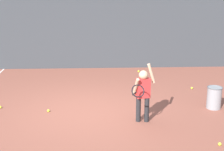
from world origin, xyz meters
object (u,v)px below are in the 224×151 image
tennis_ball_2 (220,144)px  tennis_ball_0 (48,111)px  tennis_ball_3 (192,88)px  tennis_ball_4 (139,71)px  ball_hopper (214,97)px  tennis_ball_5 (0,107)px  tennis_player (143,92)px

tennis_ball_2 → tennis_ball_0: bearing=151.9°
tennis_ball_3 → tennis_ball_4: (-1.35, 2.06, 0.00)m
tennis_ball_0 → tennis_ball_4: (2.71, 3.71, 0.00)m
ball_hopper → tennis_ball_5: (-5.42, 0.23, -0.26)m
tennis_ball_2 → tennis_ball_3: (0.48, 3.57, 0.00)m
tennis_ball_3 → tennis_ball_4: 2.46m
tennis_ball_3 → tennis_ball_5: same height
tennis_ball_2 → tennis_ball_5: size_ratio=1.00×
tennis_ball_2 → tennis_ball_3: size_ratio=1.00×
tennis_ball_3 → tennis_ball_4: size_ratio=1.00×
ball_hopper → tennis_ball_2: (-0.58, -1.98, -0.26)m
tennis_ball_2 → tennis_ball_3: same height
tennis_player → tennis_ball_2: tennis_player is taller
tennis_player → tennis_ball_2: (1.35, -1.22, -0.69)m
ball_hopper → tennis_ball_3: (-0.10, 1.58, -0.26)m
tennis_ball_3 → tennis_ball_0: bearing=-157.9°
tennis_player → tennis_ball_3: tennis_player is taller
ball_hopper → tennis_ball_2: bearing=-106.3°
tennis_player → ball_hopper: bearing=8.8°
ball_hopper → tennis_ball_2: ball_hopper is taller
tennis_ball_3 → tennis_ball_4: same height
tennis_ball_2 → tennis_ball_4: same height
ball_hopper → tennis_ball_3: size_ratio=8.52×
tennis_ball_2 → tennis_ball_4: size_ratio=1.00×
tennis_ball_2 → tennis_ball_4: bearing=98.8°
ball_hopper → tennis_ball_4: bearing=111.7°
tennis_ball_0 → tennis_ball_4: same height
tennis_ball_0 → tennis_ball_2: bearing=-28.1°
tennis_ball_4 → tennis_ball_5: size_ratio=1.00×
tennis_ball_0 → tennis_ball_5: bearing=166.5°
ball_hopper → tennis_ball_0: 4.17m
tennis_ball_0 → tennis_ball_4: bearing=53.9°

